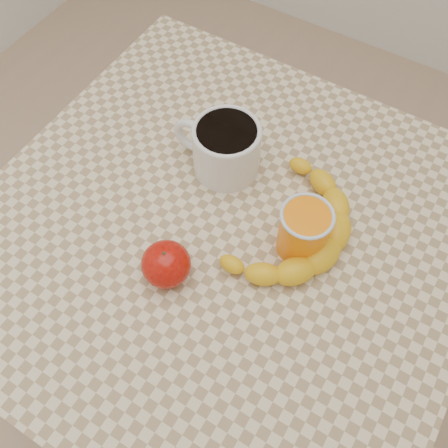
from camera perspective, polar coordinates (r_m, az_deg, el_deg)
The scene contains 6 objects.
ground at distance 1.51m, azimuth 0.00°, elevation -15.25°, with size 3.00×3.00×0.00m, color tan.
table at distance 0.89m, azimuth 0.00°, elevation -3.52°, with size 0.80×0.80×0.75m.
coffee_mug at distance 0.84m, azimuth 0.09°, elevation 8.83°, with size 0.16×0.12×0.10m.
orange_juice_glass at distance 0.76m, azimuth 9.07°, elevation -0.75°, with size 0.08×0.08×0.09m.
apple at distance 0.75m, azimuth -6.63°, elevation -4.58°, with size 0.10×0.10×0.07m.
banana at distance 0.79m, azimuth 7.69°, elevation -0.31°, with size 0.26×0.33×0.05m, color yellow, non-canonical shape.
Camera 1 is at (0.21, -0.35, 1.45)m, focal length 40.00 mm.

